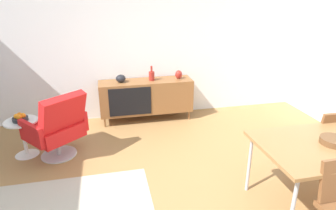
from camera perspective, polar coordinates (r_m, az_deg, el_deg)
ground_plane at (r=3.28m, az=-0.79°, el=-19.17°), size 8.32×8.32×0.00m
wall_back at (r=5.13m, az=-7.03°, el=12.90°), size 6.80×0.12×2.80m
sideboard at (r=5.08m, az=-4.35°, el=1.75°), size 1.60×0.45×0.72m
vase_cobalt at (r=5.09m, az=2.11°, el=6.02°), size 0.12×0.12×0.15m
vase_sculptural_dark at (r=4.94m, az=-9.29°, el=5.17°), size 0.16×0.16×0.13m
vase_ceramic_small at (r=4.99m, az=-3.24°, el=5.82°), size 0.10×0.10×0.25m
wooden_bowl_on_table at (r=3.29m, az=29.84°, el=-6.15°), size 0.26×0.26×0.06m
dining_chair_back_right at (r=4.05m, az=28.31°, el=-5.65°), size 0.41×0.43×0.86m
lounge_chair_red at (r=4.15m, az=-20.92°, el=-3.88°), size 0.91×0.90×0.95m
side_table_round at (r=4.45m, az=-26.59°, el=-5.12°), size 0.44×0.44×0.52m
fruit_bowl at (r=4.36m, az=-27.12°, el=-2.26°), size 0.20×0.20×0.11m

